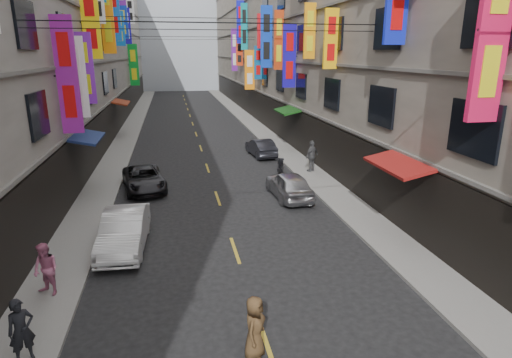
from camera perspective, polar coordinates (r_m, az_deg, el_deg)
name	(u,v)px	position (r m, az deg, el deg)	size (l,w,h in m)	color
sidewalk_left	(127,136)	(39.16, -16.83, 5.53)	(2.00, 90.00, 0.12)	slate
sidewalk_right	(261,131)	(39.78, 0.71, 6.39)	(2.00, 90.00, 0.12)	slate
building_row_left	(38,20)	(39.68, -27.10, 18.34)	(10.14, 90.00, 19.00)	gray
building_row_right	(328,24)	(40.88, 9.53, 19.72)	(10.14, 90.00, 19.00)	gray
haze_block	(178,31)	(88.44, -10.33, 18.81)	(18.00, 8.00, 22.00)	#A8B0BB
shop_signage	(194,21)	(31.47, -8.21, 20.15)	(14.00, 55.00, 12.31)	#0E1FA5
street_awnings	(188,133)	(22.70, -9.05, 6.05)	(13.99, 35.20, 0.41)	#154E15
overhead_cables	(203,21)	(26.47, -7.14, 20.20)	(14.00, 38.04, 1.24)	black
lane_markings	(198,141)	(36.08, -7.70, 5.11)	(0.12, 80.20, 0.01)	gold
scooter_far_right	(280,167)	(25.77, 3.26, 1.64)	(0.76, 1.75, 1.14)	black
car_left_mid	(124,231)	(16.68, -17.17, -6.58)	(1.50, 4.31, 1.42)	white
car_left_far	(144,179)	(23.46, -14.72, 0.02)	(2.00, 4.34, 1.20)	black
car_right_mid	(289,185)	(21.49, 4.42, -0.76)	(1.61, 3.99, 1.36)	#B4B5B9
car_right_far	(261,147)	(30.22, 0.65, 4.23)	(1.31, 3.77, 1.24)	#27282F
pedestrian_lnear	(21,330)	(11.73, -28.82, -17.27)	(0.58, 0.53, 1.58)	black
pedestrian_lfar	(46,270)	(14.22, -26.22, -10.79)	(0.79, 0.54, 1.62)	#CA6B92
pedestrian_rfar	(312,156)	(25.95, 7.46, 3.06)	(1.12, 0.64, 1.91)	#4F4F51
pedestrian_crossing	(255,327)	(10.72, -0.18, -19.16)	(0.77, 0.53, 1.58)	brown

